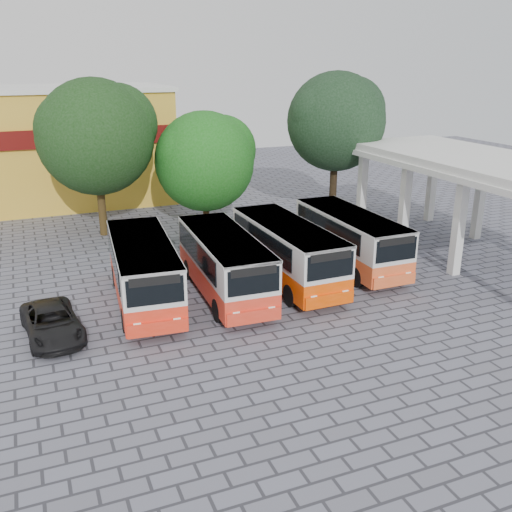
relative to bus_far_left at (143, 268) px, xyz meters
name	(u,v)px	position (x,y,z in m)	size (l,w,h in m)	color
ground	(333,313)	(7.13, -4.00, -1.65)	(90.00, 90.00, 0.00)	slate
terminal_shelter	(476,165)	(17.63, 0.00, 3.27)	(6.80, 15.80, 5.40)	silver
shophouse_block	(26,146)	(-3.87, 21.99, 2.52)	(20.40, 10.40, 8.30)	gold
bus_far_left	(143,268)	(0.00, 0.00, 0.00)	(3.05, 8.06, 2.84)	red
bus_centre_left	(224,261)	(3.54, -0.43, -0.01)	(2.70, 7.91, 2.82)	red
bus_centre_right	(287,249)	(6.80, -0.07, 0.02)	(2.58, 8.03, 2.88)	#EF4400
bus_far_right	(350,237)	(10.69, 0.69, -0.01)	(2.45, 7.83, 2.82)	#EB5826
tree_left	(97,133)	(-0.08, 11.33, 4.46)	(7.04, 6.70, 9.24)	#483518
tree_middle	(206,158)	(6.20, 10.57, 2.75)	(6.44, 6.13, 7.25)	#3E2914
tree_right	(337,118)	(14.62, 9.33, 4.94)	(6.57, 6.26, 9.51)	#2E2213
parked_car	(52,323)	(-3.94, -1.81, -1.05)	(1.96, 4.25, 1.18)	black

